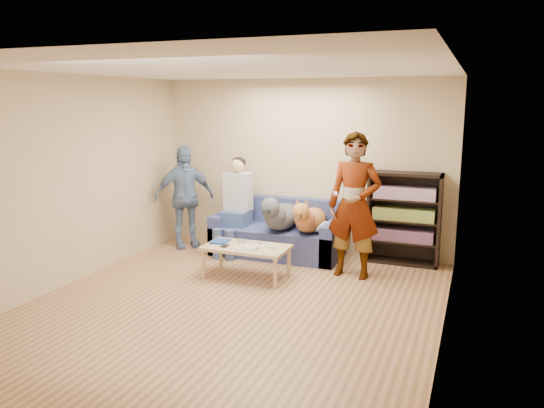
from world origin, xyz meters
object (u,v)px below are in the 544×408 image
at_px(dog_tan, 309,219).
at_px(notebook_blue, 220,241).
at_px(camera_silver, 242,241).
at_px(sofa, 278,236).
at_px(person_standing_right, 354,206).
at_px(person_standing_left, 184,197).
at_px(coffee_table, 246,250).
at_px(bookshelf, 404,216).
at_px(person_seated, 235,202).
at_px(dog_gray, 280,215).

bearing_deg(dog_tan, notebook_blue, -135.71).
xyz_separation_m(camera_silver, sofa, (0.13, 1.03, -0.16)).
bearing_deg(dog_tan, person_standing_right, -29.17).
height_order(person_standing_left, notebook_blue, person_standing_left).
bearing_deg(sofa, person_standing_right, -24.73).
distance_m(notebook_blue, coffee_table, 0.41).
bearing_deg(sofa, person_standing_left, -174.58).
relative_size(dog_tan, coffee_table, 1.05).
xyz_separation_m(person_standing_right, bookshelf, (0.53, 0.82, -0.27)).
height_order(camera_silver, person_seated, person_seated).
distance_m(person_seated, dog_gray, 0.76).
relative_size(person_seated, dog_gray, 1.17).
bearing_deg(coffee_table, dog_gray, 83.03).
relative_size(person_standing_right, person_standing_left, 1.18).
bearing_deg(bookshelf, dog_tan, -162.13).
distance_m(person_standing_right, dog_gray, 1.26).
distance_m(person_standing_right, person_seated, 1.97).
bearing_deg(person_seated, person_standing_left, -178.86).
xyz_separation_m(person_standing_right, coffee_table, (-1.28, -0.56, -0.57)).
distance_m(notebook_blue, camera_silver, 0.29).
xyz_separation_m(person_seated, coffee_table, (0.63, -1.02, -0.40)).
relative_size(person_seated, dog_tan, 1.28).
xyz_separation_m(dog_tan, bookshelf, (1.27, 0.41, 0.06)).
bearing_deg(person_standing_right, coffee_table, -153.30).
relative_size(person_standing_right, notebook_blue, 7.28).
bearing_deg(person_standing_left, bookshelf, -39.40).
height_order(notebook_blue, dog_tan, dog_tan).
bearing_deg(person_standing_right, person_standing_left, 173.98).
relative_size(dog_gray, dog_tan, 1.09).
bearing_deg(coffee_table, camera_silver, 135.00).
bearing_deg(person_seated, coffee_table, -58.24).
relative_size(sofa, coffee_table, 1.73).
height_order(person_standing_right, person_standing_left, person_standing_right).
bearing_deg(bookshelf, dog_gray, -165.75).
distance_m(notebook_blue, dog_gray, 1.06).
relative_size(sofa, person_seated, 1.29).
relative_size(dog_gray, coffee_table, 1.14).
xyz_separation_m(person_standing_left, dog_tan, (2.05, -0.03, -0.18)).
bearing_deg(dog_tan, dog_gray, -177.02).
xyz_separation_m(person_standing_right, sofa, (-1.27, 0.58, -0.67)).
height_order(person_standing_left, person_seated, person_standing_left).
relative_size(person_standing_left, coffee_table, 1.45).
bearing_deg(person_standing_right, bookshelf, 59.92).
relative_size(sofa, bookshelf, 1.46).
distance_m(notebook_blue, sofa, 1.18).
bearing_deg(camera_silver, dog_gray, 74.13).
bearing_deg(person_standing_left, camera_silver, -78.39).
height_order(sofa, bookshelf, bookshelf).
xyz_separation_m(person_seated, bookshelf, (2.44, 0.36, -0.09)).
relative_size(person_standing_right, sofa, 1.00).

